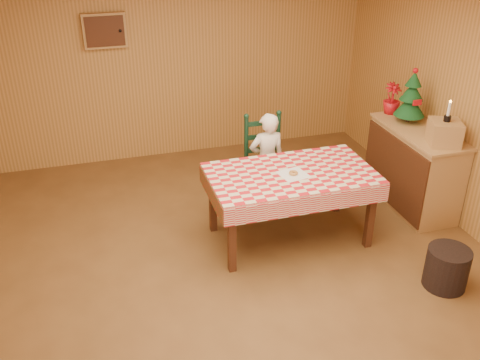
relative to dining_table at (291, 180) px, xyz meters
name	(u,v)px	position (x,y,z in m)	size (l,w,h in m)	color
ground	(246,279)	(-0.63, -0.54, -0.69)	(6.00, 6.00, 0.00)	brown
cabin_walls	(229,74)	(-0.63, -0.01, 1.14)	(5.10, 6.05, 2.65)	#BD8744
dining_table	(291,180)	(0.00, 0.00, 0.00)	(1.66, 0.96, 0.77)	#4C2614
ladder_chair	(265,163)	(0.00, 0.79, -0.18)	(0.44, 0.40, 1.08)	black
seated_child	(267,161)	(0.00, 0.73, -0.13)	(0.41, 0.27, 1.12)	white
napkin	(293,174)	(0.00, -0.05, 0.08)	(0.26, 0.26, 0.00)	white
donut	(293,173)	(0.00, -0.05, 0.10)	(0.09, 0.09, 0.03)	#C38946
shelf_unit	(413,168)	(1.60, 0.27, -0.22)	(0.54, 1.24, 0.93)	tan
crate	(444,133)	(1.61, -0.13, 0.37)	(0.30, 0.30, 0.25)	tan
christmas_tree	(411,98)	(1.61, 0.52, 0.52)	(0.34, 0.34, 0.62)	#4C2614
flower_arrangement	(392,98)	(1.56, 0.82, 0.42)	(0.20, 0.20, 0.36)	#B51018
candle_set	(448,115)	(1.61, -0.13, 0.56)	(0.07, 0.07, 0.22)	black
storage_bin	(447,268)	(1.09, -1.14, -0.49)	(0.39, 0.39, 0.39)	black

